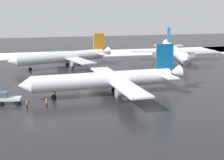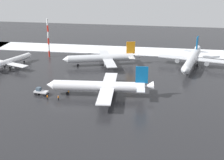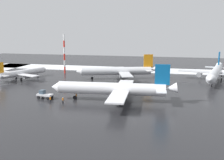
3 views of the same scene
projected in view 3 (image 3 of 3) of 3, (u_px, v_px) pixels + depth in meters
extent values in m
plane|color=#232326|center=(111.00, 92.00, 88.91)|extent=(240.00, 240.00, 0.00)
cube|color=white|center=(135.00, 70.00, 136.78)|extent=(152.00, 16.00, 0.26)
cylinder|color=white|center=(111.00, 89.00, 77.75)|extent=(30.01, 5.66, 3.38)
cone|color=white|center=(55.00, 87.00, 80.18)|extent=(2.63, 3.39, 3.21)
cone|color=white|center=(171.00, 88.00, 75.19)|extent=(3.76, 3.14, 3.29)
cube|color=white|center=(118.00, 97.00, 69.43)|extent=(5.36, 13.23, 0.36)
cylinder|color=gray|center=(117.00, 99.00, 71.62)|extent=(3.52, 2.24, 1.99)
cube|color=white|center=(125.00, 84.00, 85.29)|extent=(5.36, 13.23, 0.36)
cylinder|color=gray|center=(122.00, 89.00, 83.61)|extent=(3.52, 2.24, 1.99)
cube|color=#0C5999|center=(162.00, 75.00, 74.89)|extent=(3.99, 0.66, 5.57)
cube|color=white|center=(161.00, 91.00, 72.72)|extent=(2.95, 4.96, 0.24)
cube|color=white|center=(161.00, 87.00, 78.52)|extent=(2.95, 4.96, 0.24)
cylinder|color=black|center=(75.00, 93.00, 79.59)|extent=(0.24, 0.24, 0.70)
cylinder|color=black|center=(75.00, 98.00, 79.85)|extent=(1.12, 0.43, 1.09)
cylinder|color=black|center=(121.00, 96.00, 75.44)|extent=(0.24, 0.24, 0.70)
cylinder|color=black|center=(121.00, 101.00, 75.70)|extent=(1.12, 0.43, 1.09)
cylinder|color=black|center=(123.00, 93.00, 79.70)|extent=(0.24, 0.24, 0.70)
cylinder|color=black|center=(123.00, 97.00, 79.96)|extent=(1.12, 0.43, 1.09)
cylinder|color=silver|center=(116.00, 71.00, 112.07)|extent=(27.28, 11.65, 3.14)
cone|color=silver|center=(79.00, 71.00, 110.78)|extent=(3.04, 3.52, 2.98)
cone|color=silver|center=(154.00, 69.00, 113.28)|extent=(3.97, 3.57, 3.05)
cube|color=silver|center=(126.00, 75.00, 104.94)|extent=(7.61, 12.67, 0.33)
cylinder|color=gray|center=(124.00, 76.00, 106.88)|extent=(3.56, 2.74, 1.85)
cube|color=silver|center=(121.00, 69.00, 119.77)|extent=(7.61, 12.67, 0.33)
cylinder|color=gray|center=(120.00, 72.00, 118.09)|extent=(3.56, 2.74, 1.85)
cube|color=orange|center=(148.00, 61.00, 112.47)|extent=(3.61, 1.47, 5.17)
cube|color=silver|center=(149.00, 71.00, 110.39)|extent=(3.67, 4.96, 0.22)
cube|color=silver|center=(146.00, 69.00, 115.82)|extent=(3.67, 4.96, 0.22)
cylinder|color=black|center=(92.00, 75.00, 111.48)|extent=(0.22, 0.22, 0.65)
cylinder|color=black|center=(92.00, 78.00, 111.72)|extent=(1.07, 0.62, 1.02)
cylinder|color=black|center=(124.00, 75.00, 110.57)|extent=(0.22, 0.22, 0.65)
cylinder|color=black|center=(124.00, 78.00, 110.81)|extent=(1.07, 0.62, 1.02)
cylinder|color=black|center=(122.00, 74.00, 114.55)|extent=(0.22, 0.22, 0.65)
cylinder|color=black|center=(122.00, 77.00, 114.79)|extent=(1.07, 0.62, 1.02)
cylinder|color=white|center=(23.00, 73.00, 112.51)|extent=(10.09, 20.91, 2.44)
cone|color=white|center=(45.00, 69.00, 121.92)|extent=(2.78, 2.44, 2.31)
cube|color=white|center=(9.00, 73.00, 114.09)|extent=(9.82, 6.33, 0.26)
cylinder|color=gray|center=(12.00, 75.00, 113.71)|extent=(2.22, 2.79, 1.43)
cube|color=white|center=(28.00, 75.00, 107.53)|extent=(9.82, 6.33, 0.26)
cylinder|color=gray|center=(27.00, 77.00, 108.75)|extent=(2.22, 2.79, 1.43)
cube|color=orange|center=(0.00, 68.00, 103.83)|extent=(1.28, 2.76, 4.01)
cube|color=white|center=(4.00, 76.00, 103.25)|extent=(3.88, 2.99, 0.17)
cylinder|color=black|center=(38.00, 73.00, 118.80)|extent=(0.17, 0.17, 0.50)
cylinder|color=black|center=(38.00, 75.00, 118.99)|extent=(0.52, 0.83, 0.79)
cylinder|color=black|center=(16.00, 76.00, 111.84)|extent=(0.17, 0.17, 0.50)
cylinder|color=black|center=(16.00, 78.00, 112.03)|extent=(0.52, 0.83, 0.79)
cylinder|color=black|center=(21.00, 76.00, 110.08)|extent=(0.17, 0.17, 0.50)
cylinder|color=black|center=(21.00, 79.00, 110.27)|extent=(0.52, 0.83, 0.79)
cylinder|color=silver|center=(215.00, 73.00, 105.83)|extent=(9.37, 29.42, 3.33)
cone|color=silver|center=(210.00, 80.00, 91.72)|extent=(3.58, 2.96, 3.16)
cone|color=silver|center=(219.00, 66.00, 120.02)|extent=(3.50, 4.01, 3.24)
cube|color=silver|center=(195.00, 71.00, 111.87)|extent=(13.35, 6.86, 0.35)
cylinder|color=gray|center=(199.00, 74.00, 110.79)|extent=(2.61, 3.66, 1.96)
cube|color=#0C5999|center=(219.00, 58.00, 117.28)|extent=(1.16, 3.90, 5.48)
cube|color=silver|center=(211.00, 67.00, 119.02)|extent=(5.13, 3.47, 0.23)
cylinder|color=black|center=(212.00, 81.00, 96.95)|extent=(0.23, 0.23, 0.69)
cylinder|color=black|center=(212.00, 85.00, 97.20)|extent=(0.56, 1.12, 1.08)
cylinder|color=black|center=(222.00, 76.00, 107.81)|extent=(0.23, 0.23, 0.69)
cylinder|color=black|center=(221.00, 80.00, 108.06)|extent=(0.56, 1.12, 1.08)
cylinder|color=black|center=(210.00, 75.00, 109.61)|extent=(0.23, 0.23, 0.69)
cylinder|color=black|center=(210.00, 79.00, 109.87)|extent=(0.56, 1.12, 1.08)
cube|color=silver|center=(45.00, 95.00, 80.54)|extent=(4.89, 2.89, 0.50)
cube|color=#3F5160|center=(42.00, 92.00, 80.74)|extent=(1.62, 1.70, 1.10)
cylinder|color=black|center=(38.00, 97.00, 80.36)|extent=(0.94, 0.46, 0.90)
cylinder|color=black|center=(43.00, 96.00, 82.17)|extent=(0.94, 0.46, 0.90)
cylinder|color=black|center=(48.00, 98.00, 79.17)|extent=(0.94, 0.46, 0.90)
cylinder|color=black|center=(52.00, 97.00, 80.97)|extent=(0.94, 0.46, 0.90)
cylinder|color=black|center=(63.00, 102.00, 75.71)|extent=(0.16, 0.16, 0.85)
cylinder|color=black|center=(63.00, 102.00, 75.60)|extent=(0.16, 0.16, 0.85)
cylinder|color=orange|center=(63.00, 99.00, 75.53)|extent=(0.36, 0.36, 0.62)
sphere|color=tan|center=(63.00, 98.00, 75.45)|extent=(0.24, 0.24, 0.24)
cylinder|color=black|center=(50.00, 101.00, 76.36)|extent=(0.16, 0.16, 0.85)
cylinder|color=black|center=(51.00, 101.00, 76.37)|extent=(0.16, 0.16, 0.85)
cylinder|color=orange|center=(50.00, 99.00, 76.23)|extent=(0.36, 0.36, 0.62)
sphere|color=tan|center=(50.00, 97.00, 76.15)|extent=(0.24, 0.24, 0.24)
cylinder|color=black|center=(76.00, 98.00, 80.13)|extent=(0.16, 0.16, 0.85)
cylinder|color=black|center=(77.00, 98.00, 80.05)|extent=(0.16, 0.16, 0.85)
cylinder|color=orange|center=(76.00, 95.00, 79.96)|extent=(0.36, 0.36, 0.62)
sphere|color=tan|center=(76.00, 94.00, 79.88)|extent=(0.24, 0.24, 0.24)
cylinder|color=red|center=(65.00, 70.00, 127.42)|extent=(0.70, 0.70, 2.94)
cylinder|color=white|center=(65.00, 63.00, 126.90)|extent=(0.70, 0.70, 2.94)
cylinder|color=red|center=(64.00, 57.00, 126.37)|extent=(0.70, 0.70, 2.94)
cylinder|color=white|center=(64.00, 50.00, 125.84)|extent=(0.70, 0.70, 2.94)
cylinder|color=red|center=(64.00, 44.00, 125.31)|extent=(0.70, 0.70, 2.94)
cylinder|color=white|center=(64.00, 37.00, 124.79)|extent=(0.70, 0.70, 2.94)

